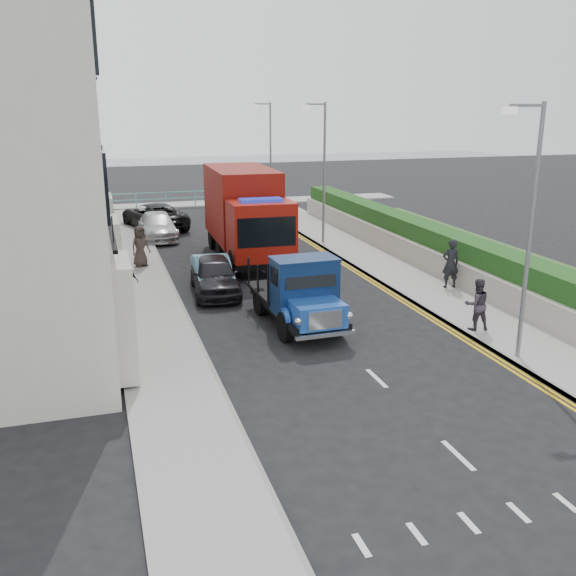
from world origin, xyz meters
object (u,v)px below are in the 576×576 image
(bedford_lorry, at_px, (302,297))
(pedestrian_east_near, at_px, (451,263))
(lamp_far, at_px, (269,151))
(lamp_mid, at_px, (322,165))
(parked_car_front, at_px, (215,275))
(lamp_near, at_px, (528,220))
(red_lorry, at_px, (246,212))

(bedford_lorry, xyz_separation_m, pedestrian_east_near, (6.80, 2.58, -0.01))
(lamp_far, bearing_deg, lamp_mid, -90.00)
(lamp_mid, xyz_separation_m, parked_car_front, (-6.78, -7.00, -3.29))
(pedestrian_east_near, bearing_deg, lamp_near, 77.51)
(lamp_mid, relative_size, bedford_lorry, 1.39)
(lamp_near, bearing_deg, bedford_lorry, 139.52)
(lamp_mid, height_order, red_lorry, lamp_mid)
(lamp_near, bearing_deg, lamp_mid, 90.00)
(lamp_mid, distance_m, lamp_far, 10.00)
(lamp_far, distance_m, red_lorry, 12.83)
(lamp_near, distance_m, red_lorry, 14.84)
(lamp_far, relative_size, red_lorry, 0.89)
(parked_car_front, bearing_deg, lamp_mid, 50.64)
(lamp_near, bearing_deg, lamp_far, 90.00)
(lamp_far, bearing_deg, lamp_near, -90.00)
(lamp_near, relative_size, lamp_far, 1.00)
(lamp_mid, relative_size, lamp_far, 1.00)
(red_lorry, height_order, parked_car_front, red_lorry)
(lamp_mid, distance_m, red_lorry, 5.10)
(lamp_near, bearing_deg, pedestrian_east_near, 74.08)
(red_lorry, bearing_deg, bedford_lorry, -91.42)
(bedford_lorry, relative_size, red_lorry, 0.64)
(lamp_far, distance_m, pedestrian_east_near, 19.57)
(lamp_far, height_order, red_lorry, lamp_far)
(parked_car_front, xyz_separation_m, pedestrian_east_near, (8.70, -2.26, 0.36))
(lamp_far, xyz_separation_m, pedestrian_east_near, (1.92, -19.26, -2.92))
(lamp_mid, xyz_separation_m, bedford_lorry, (-4.87, -11.84, -2.91))
(red_lorry, relative_size, pedestrian_east_near, 4.14)
(lamp_mid, bearing_deg, lamp_far, 90.00)
(lamp_near, bearing_deg, parked_car_front, 126.98)
(bedford_lorry, height_order, pedestrian_east_near, bedford_lorry)
(lamp_mid, height_order, parked_car_front, lamp_mid)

